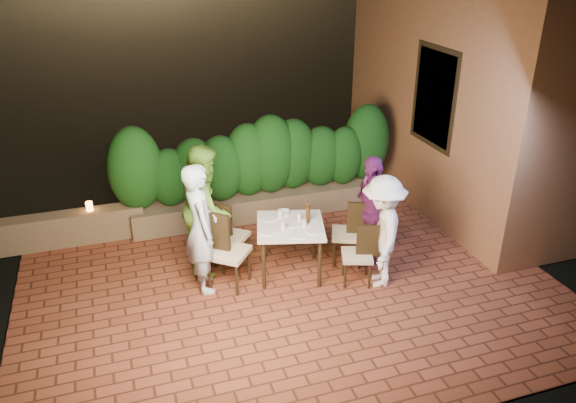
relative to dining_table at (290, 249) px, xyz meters
name	(u,v)px	position (x,y,z in m)	size (l,w,h in m)	color
ground	(294,293)	(-0.11, -0.46, -0.40)	(400.00, 400.00, 0.00)	black
terrace_floor	(282,277)	(-0.11, 0.04, -0.45)	(7.00, 6.00, 0.15)	brown
building_wall	(465,55)	(3.49, 1.54, 2.12)	(1.60, 5.00, 5.00)	#9D623E
window_pane	(436,97)	(2.71, 1.04, 1.62)	(0.08, 1.00, 1.40)	black
window_frame	(435,97)	(2.70, 1.04, 1.62)	(0.06, 1.15, 1.55)	black
planter	(260,204)	(0.09, 1.84, -0.17)	(4.20, 0.55, 0.40)	brown
hedge	(259,162)	(0.09, 1.84, 0.57)	(4.00, 0.70, 1.10)	#134313
parapet	(69,228)	(-2.91, 1.84, -0.12)	(2.20, 0.30, 0.50)	brown
hill	(133,19)	(1.89, 59.54, -4.38)	(52.00, 40.00, 22.00)	black
dining_table	(290,249)	(0.00, 0.00, 0.00)	(0.89, 0.89, 0.75)	white
plate_nw	(267,232)	(-0.35, -0.10, 0.38)	(0.23, 0.23, 0.01)	white
plate_sw	(269,218)	(-0.22, 0.27, 0.38)	(0.21, 0.21, 0.01)	white
plate_ne	(313,231)	(0.22, -0.27, 0.38)	(0.21, 0.21, 0.01)	white
plate_se	(308,217)	(0.30, 0.12, 0.38)	(0.20, 0.20, 0.01)	white
plate_centre	(293,224)	(0.04, -0.01, 0.38)	(0.20, 0.20, 0.01)	white
plate_front	(298,235)	(0.00, -0.32, 0.38)	(0.21, 0.21, 0.01)	white
glass_nw	(283,226)	(-0.13, -0.10, 0.43)	(0.07, 0.07, 0.11)	silver
glass_sw	(280,214)	(-0.06, 0.25, 0.43)	(0.07, 0.07, 0.12)	silver
glass_ne	(304,223)	(0.16, -0.11, 0.43)	(0.06, 0.06, 0.10)	silver
glass_se	(299,217)	(0.15, 0.07, 0.43)	(0.06, 0.06, 0.11)	silver
beer_bottle	(308,212)	(0.24, -0.01, 0.53)	(0.06, 0.06, 0.31)	#45240B
bowl	(284,212)	(0.02, 0.34, 0.40)	(0.17, 0.17, 0.04)	white
chair_left_front	(229,251)	(-0.86, -0.02, 0.14)	(0.48, 0.48, 1.04)	black
chair_left_back	(231,235)	(-0.71, 0.49, 0.08)	(0.42, 0.42, 0.91)	black
chair_right_front	(357,254)	(0.77, -0.49, 0.05)	(0.40, 0.40, 0.86)	black
chair_right_back	(348,232)	(0.86, 0.02, 0.10)	(0.44, 0.44, 0.94)	black
diner_blue	(201,228)	(-1.19, 0.03, 0.50)	(0.64, 0.42, 1.76)	#C3DEFB
diner_green	(207,207)	(-1.01, 0.58, 0.52)	(0.87, 0.68, 1.79)	#6DB638
diner_white	(382,232)	(1.05, -0.60, 0.40)	(1.00, 0.57, 1.54)	white
diner_purple	(370,210)	(1.17, -0.01, 0.42)	(0.94, 0.39, 1.60)	#6D246A
parapet_lamp	(89,206)	(-2.57, 1.84, 0.20)	(0.10, 0.10, 0.14)	orange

